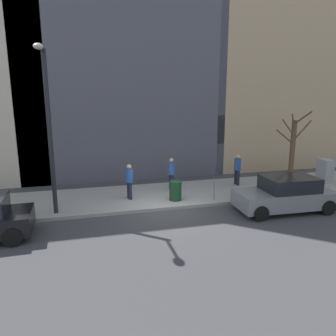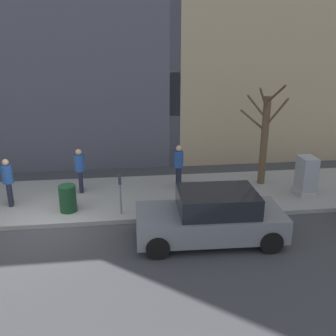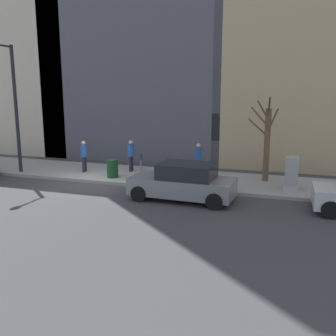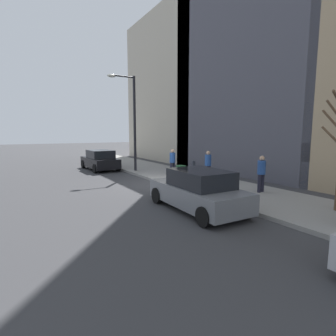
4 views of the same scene
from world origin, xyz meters
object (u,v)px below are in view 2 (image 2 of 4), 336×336
pedestrian_far_corner (8,180)px  bare_tree (264,137)px  parked_car_grey (211,217)px  utility_box (306,176)px  parking_meter (120,190)px  pedestrian_near_meter (179,164)px  pedestrian_midblock (80,168)px  trash_bin (68,198)px

pedestrian_far_corner → bare_tree: bearing=-95.5°
parked_car_grey → utility_box: (2.59, -4.14, 0.11)m
parking_meter → pedestrian_far_corner: 3.95m
pedestrian_far_corner → pedestrian_near_meter: bearing=-92.1°
pedestrian_midblock → bare_tree: bearing=-96.3°
pedestrian_midblock → pedestrian_far_corner: bearing=106.1°
utility_box → pedestrian_midblock: (1.28, 8.19, 0.24)m
utility_box → trash_bin: (-0.40, 8.46, -0.25)m
parked_car_grey → bare_tree: bearing=-35.5°
utility_box → parking_meter: bearing=97.2°
bare_tree → pedestrian_near_meter: bare_tree is taller
parking_meter → bare_tree: 6.01m
bare_tree → trash_bin: size_ratio=4.44×
bare_tree → pedestrian_near_meter: bearing=89.5°
parked_car_grey → pedestrian_midblock: (3.86, 4.06, 0.35)m
parking_meter → trash_bin: parking_meter is taller
utility_box → pedestrian_near_meter: 4.69m
utility_box → pedestrian_midblock: bearing=81.1°
parking_meter → trash_bin: bearing=75.4°
pedestrian_near_meter → parking_meter: bearing=-51.8°
parking_meter → pedestrian_near_meter: (2.15, -2.22, 0.11)m
parking_meter → trash_bin: (0.45, 1.73, -0.38)m
pedestrian_midblock → utility_box: bearing=-105.1°
utility_box → pedestrian_midblock: 8.30m
utility_box → pedestrian_near_meter: bearing=73.9°
pedestrian_midblock → pedestrian_far_corner: (-0.94, 2.29, 0.00)m
parked_car_grey → bare_tree: 5.02m
parked_car_grey → pedestrian_far_corner: pedestrian_far_corner is taller
parking_meter → pedestrian_near_meter: bearing=-46.0°
trash_bin → pedestrian_far_corner: bearing=70.1°
utility_box → pedestrian_far_corner: (0.33, 10.49, 0.24)m
pedestrian_near_meter → trash_bin: bearing=-72.6°
bare_tree → pedestrian_midblock: bare_tree is taller
parking_meter → pedestrian_far_corner: pedestrian_far_corner is taller
bare_tree → pedestrian_far_corner: size_ratio=2.41×
parked_car_grey → trash_bin: bearing=65.0°
parked_car_grey → pedestrian_midblock: size_ratio=2.56×
parking_meter → pedestrian_near_meter: size_ratio=0.81×
parked_car_grey → parking_meter: size_ratio=3.15×
parked_car_grey → trash_bin: parked_car_grey is taller
parking_meter → bare_tree: size_ratio=0.34×
utility_box → trash_bin: bearing=92.7°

